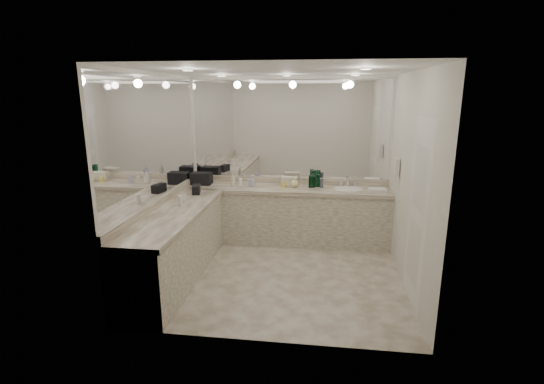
# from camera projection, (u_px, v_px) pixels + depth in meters

# --- Properties ---
(floor) EXTENTS (3.20, 3.20, 0.00)m
(floor) POSITION_uv_depth(u_px,v_px,m) (279.00, 273.00, 5.27)
(floor) COLOR beige
(floor) RESTS_ON ground
(ceiling) EXTENTS (3.20, 3.20, 0.00)m
(ceiling) POSITION_uv_depth(u_px,v_px,m) (280.00, 70.00, 4.63)
(ceiling) COLOR white
(ceiling) RESTS_ON floor
(wall_back) EXTENTS (3.20, 0.02, 2.60)m
(wall_back) POSITION_uv_depth(u_px,v_px,m) (289.00, 159.00, 6.39)
(wall_back) COLOR silver
(wall_back) RESTS_ON floor
(wall_left) EXTENTS (0.02, 3.00, 2.60)m
(wall_left) POSITION_uv_depth(u_px,v_px,m) (158.00, 175.00, 5.15)
(wall_left) COLOR silver
(wall_left) RESTS_ON floor
(wall_right) EXTENTS (0.02, 3.00, 2.60)m
(wall_right) POSITION_uv_depth(u_px,v_px,m) (411.00, 182.00, 4.75)
(wall_right) COLOR silver
(wall_right) RESTS_ON floor
(vanity_back_base) EXTENTS (3.20, 0.60, 0.84)m
(vanity_back_base) POSITION_uv_depth(u_px,v_px,m) (287.00, 216.00, 6.32)
(vanity_back_base) COLOR beige
(vanity_back_base) RESTS_ON floor
(vanity_back_top) EXTENTS (3.20, 0.64, 0.06)m
(vanity_back_top) POSITION_uv_depth(u_px,v_px,m) (287.00, 189.00, 6.20)
(vanity_back_top) COLOR beige
(vanity_back_top) RESTS_ON vanity_back_base
(vanity_left_base) EXTENTS (0.60, 2.40, 0.84)m
(vanity_left_base) POSITION_uv_depth(u_px,v_px,m) (175.00, 248.00, 5.04)
(vanity_left_base) COLOR beige
(vanity_left_base) RESTS_ON floor
(vanity_left_top) EXTENTS (0.64, 2.42, 0.06)m
(vanity_left_top) POSITION_uv_depth(u_px,v_px,m) (174.00, 214.00, 4.93)
(vanity_left_top) COLOR beige
(vanity_left_top) RESTS_ON vanity_left_base
(backsplash_back) EXTENTS (3.20, 0.04, 0.10)m
(backsplash_back) POSITION_uv_depth(u_px,v_px,m) (289.00, 180.00, 6.46)
(backsplash_back) COLOR beige
(backsplash_back) RESTS_ON vanity_back_top
(backsplash_left) EXTENTS (0.04, 3.00, 0.10)m
(backsplash_left) POSITION_uv_depth(u_px,v_px,m) (161.00, 201.00, 5.23)
(backsplash_left) COLOR beige
(backsplash_left) RESTS_ON vanity_left_top
(mirror_back) EXTENTS (3.12, 0.01, 1.55)m
(mirror_back) POSITION_uv_depth(u_px,v_px,m) (290.00, 130.00, 6.27)
(mirror_back) COLOR white
(mirror_back) RESTS_ON wall_back
(mirror_left) EXTENTS (0.01, 2.92, 1.55)m
(mirror_left) POSITION_uv_depth(u_px,v_px,m) (156.00, 139.00, 5.03)
(mirror_left) COLOR white
(mirror_left) RESTS_ON wall_left
(sink) EXTENTS (0.44, 0.44, 0.03)m
(sink) POSITION_uv_depth(u_px,v_px,m) (348.00, 189.00, 6.09)
(sink) COLOR white
(sink) RESTS_ON vanity_back_top
(faucet) EXTENTS (0.24, 0.16, 0.14)m
(faucet) POSITION_uv_depth(u_px,v_px,m) (348.00, 182.00, 6.27)
(faucet) COLOR silver
(faucet) RESTS_ON vanity_back_top
(wall_phone) EXTENTS (0.06, 0.10, 0.24)m
(wall_phone) POSITION_uv_depth(u_px,v_px,m) (397.00, 167.00, 5.42)
(wall_phone) COLOR white
(wall_phone) RESTS_ON wall_right
(door) EXTENTS (0.02, 0.82, 2.10)m
(door) POSITION_uv_depth(u_px,v_px,m) (417.00, 214.00, 4.33)
(door) COLOR white
(door) RESTS_ON wall_right
(black_toiletry_bag) EXTENTS (0.33, 0.21, 0.19)m
(black_toiletry_bag) POSITION_uv_depth(u_px,v_px,m) (201.00, 179.00, 6.37)
(black_toiletry_bag) COLOR black
(black_toiletry_bag) RESTS_ON vanity_back_top
(black_bag_spill) EXTENTS (0.16, 0.26, 0.13)m
(black_bag_spill) POSITION_uv_depth(u_px,v_px,m) (196.00, 189.00, 5.80)
(black_bag_spill) COLOR black
(black_bag_spill) RESTS_ON vanity_left_top
(cream_cosmetic_case) EXTENTS (0.28, 0.20, 0.14)m
(cream_cosmetic_case) POSITION_uv_depth(u_px,v_px,m) (290.00, 182.00, 6.27)
(cream_cosmetic_case) COLOR beige
(cream_cosmetic_case) RESTS_ON vanity_back_top
(hand_towel) EXTENTS (0.27, 0.19, 0.04)m
(hand_towel) POSITION_uv_depth(u_px,v_px,m) (378.00, 190.00, 5.94)
(hand_towel) COLOR white
(hand_towel) RESTS_ON vanity_back_top
(lotion_left) EXTENTS (0.06, 0.06, 0.14)m
(lotion_left) POSITION_uv_depth(u_px,v_px,m) (180.00, 201.00, 5.16)
(lotion_left) COLOR white
(lotion_left) RESTS_ON vanity_left_top
(soap_bottle_a) EXTENTS (0.10, 0.10, 0.21)m
(soap_bottle_a) POSITION_uv_depth(u_px,v_px,m) (233.00, 179.00, 6.29)
(soap_bottle_a) COLOR beige
(soap_bottle_a) RESTS_ON vanity_back_top
(soap_bottle_b) EXTENTS (0.10, 0.10, 0.17)m
(soap_bottle_b) POSITION_uv_depth(u_px,v_px,m) (252.00, 181.00, 6.25)
(soap_bottle_b) COLOR #B1B2CE
(soap_bottle_b) RESTS_ON vanity_back_top
(soap_bottle_c) EXTENTS (0.13, 0.13, 0.16)m
(soap_bottle_c) POSITION_uv_depth(u_px,v_px,m) (295.00, 182.00, 6.18)
(soap_bottle_c) COLOR #DFDD8D
(soap_bottle_c) RESTS_ON vanity_back_top
(green_bottle_0) EXTENTS (0.06, 0.06, 0.19)m
(green_bottle_0) POSITION_uv_depth(u_px,v_px,m) (312.00, 180.00, 6.29)
(green_bottle_0) COLOR #0A4625
(green_bottle_0) RESTS_ON vanity_back_top
(green_bottle_1) EXTENTS (0.07, 0.07, 0.19)m
(green_bottle_1) POSITION_uv_depth(u_px,v_px,m) (318.00, 181.00, 6.22)
(green_bottle_1) COLOR #0A4625
(green_bottle_1) RESTS_ON vanity_back_top
(green_bottle_2) EXTENTS (0.06, 0.06, 0.18)m
(green_bottle_2) POSITION_uv_depth(u_px,v_px,m) (314.00, 182.00, 6.17)
(green_bottle_2) COLOR #0A4625
(green_bottle_2) RESTS_ON vanity_back_top
(green_bottle_3) EXTENTS (0.07, 0.07, 0.19)m
(green_bottle_3) POSITION_uv_depth(u_px,v_px,m) (311.00, 182.00, 6.16)
(green_bottle_3) COLOR #0A4625
(green_bottle_3) RESTS_ON vanity_back_top
(amenity_bottle_0) EXTENTS (0.06, 0.06, 0.09)m
(amenity_bottle_0) POSITION_uv_depth(u_px,v_px,m) (283.00, 185.00, 6.19)
(amenity_bottle_0) COLOR #F2D84C
(amenity_bottle_0) RESTS_ON vanity_back_top
(amenity_bottle_1) EXTENTS (0.06, 0.06, 0.10)m
(amenity_bottle_1) POSITION_uv_depth(u_px,v_px,m) (240.00, 181.00, 6.40)
(amenity_bottle_1) COLOR white
(amenity_bottle_1) RESTS_ON vanity_back_top
(amenity_bottle_2) EXTENTS (0.06, 0.06, 0.14)m
(amenity_bottle_2) POSITION_uv_depth(u_px,v_px,m) (322.00, 183.00, 6.16)
(amenity_bottle_2) COLOR #3F3F4C
(amenity_bottle_2) RESTS_ON vanity_back_top
(amenity_bottle_3) EXTENTS (0.05, 0.05, 0.09)m
(amenity_bottle_3) POSITION_uv_depth(u_px,v_px,m) (249.00, 182.00, 6.39)
(amenity_bottle_3) COLOR white
(amenity_bottle_3) RESTS_ON vanity_back_top
(amenity_bottle_4) EXTENTS (0.05, 0.05, 0.08)m
(amenity_bottle_4) POSITION_uv_depth(u_px,v_px,m) (315.00, 184.00, 6.27)
(amenity_bottle_4) COLOR #E57F66
(amenity_bottle_4) RESTS_ON vanity_back_top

